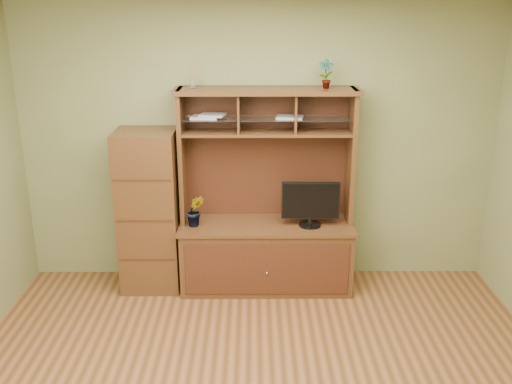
{
  "coord_description": "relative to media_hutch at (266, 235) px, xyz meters",
  "views": [
    {
      "loc": [
        -0.05,
        -3.28,
        2.64
      ],
      "look_at": [
        -0.03,
        1.2,
        1.13
      ],
      "focal_mm": 40.0,
      "sensor_mm": 36.0,
      "label": 1
    }
  ],
  "objects": [
    {
      "name": "room",
      "position": [
        -0.07,
        -1.73,
        0.83
      ],
      "size": [
        4.54,
        4.04,
        2.74
      ],
      "color": "#543418",
      "rests_on": "ground"
    },
    {
      "name": "media_hutch",
      "position": [
        0.0,
        0.0,
        0.0
      ],
      "size": [
        1.66,
        0.61,
        1.9
      ],
      "color": "#412312",
      "rests_on": "room"
    },
    {
      "name": "monitor",
      "position": [
        0.4,
        -0.08,
        0.35
      ],
      "size": [
        0.53,
        0.21,
        0.42
      ],
      "rotation": [
        0.0,
        0.0,
        -0.01
      ],
      "color": "black",
      "rests_on": "media_hutch"
    },
    {
      "name": "orchid_plant",
      "position": [
        -0.66,
        -0.08,
        0.28
      ],
      "size": [
        0.17,
        0.14,
        0.3
      ],
      "primitive_type": "imported",
      "rotation": [
        0.0,
        0.0,
        0.05
      ],
      "color": "#245C1F",
      "rests_on": "media_hutch"
    },
    {
      "name": "top_plant",
      "position": [
        0.52,
        0.08,
        1.51
      ],
      "size": [
        0.15,
        0.11,
        0.26
      ],
      "primitive_type": "imported",
      "rotation": [
        0.0,
        0.0,
        -0.13
      ],
      "color": "#3D6E26",
      "rests_on": "media_hutch"
    },
    {
      "name": "reed_diffuser",
      "position": [
        -0.66,
        0.08,
        1.48
      ],
      "size": [
        0.05,
        0.05,
        0.25
      ],
      "color": "silver",
      "rests_on": "media_hutch"
    },
    {
      "name": "magazines",
      "position": [
        -0.29,
        0.08,
        1.13
      ],
      "size": [
        1.03,
        0.22,
        0.04
      ],
      "color": "#B1B0B5",
      "rests_on": "media_hutch"
    },
    {
      "name": "side_cabinet",
      "position": [
        -1.1,
        0.01,
        0.24
      ],
      "size": [
        0.55,
        0.5,
        1.53
      ],
      "color": "#412312",
      "rests_on": "room"
    }
  ]
}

